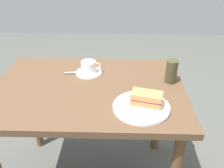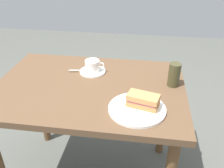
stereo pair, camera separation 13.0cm
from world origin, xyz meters
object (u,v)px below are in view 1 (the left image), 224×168
Objects in this scene: dining_table at (89,102)px; spoon at (76,72)px; sandwich_front at (147,98)px; coffee_cup at (89,67)px; drinking_glass at (171,71)px; sandwich_plate at (141,107)px; coffee_saucer at (89,73)px.

spoon is (0.09, -0.14, 0.12)m from dining_table.
sandwich_front is 0.50m from spoon.
spoon is at bearing 7.41° from coffee_cup.
sandwich_front is at bearing 141.04° from spoon.
drinking_glass is at bearing -123.11° from sandwich_front.
coffee_cup is (0.31, -0.33, 0.00)m from sandwich_front.
spoon reaches higher than dining_table.
spoon is 0.76× the size of drinking_glass.
spoon is at bearing -42.54° from sandwich_plate.
coffee_cup is 1.18× the size of spoon.
dining_table is at bearing -34.98° from sandwich_plate.
dining_table is 8.98× the size of coffee_cup.
coffee_saucer is at bearing -46.17° from sandwich_front.
coffee_cup is at bearing -46.35° from sandwich_front.
sandwich_plate is 2.74× the size of spoon.
drinking_glass reaches higher than spoon.
sandwich_front is at bearing 133.65° from coffee_cup.
coffee_cup is at bearing -10.42° from drinking_glass.
drinking_glass reaches higher than coffee_saucer.
sandwich_front is (-0.02, -0.02, 0.04)m from sandwich_plate.
coffee_saucer is (0.29, -0.35, -0.00)m from sandwich_plate.
dining_table is 0.21m from spoon.
coffee_cup is 0.89× the size of drinking_glass.
coffee_saucer is at bearing 8.54° from coffee_cup.
spoon is at bearing -57.56° from dining_table.
dining_table is at bearing 95.02° from coffee_saucer.
coffee_cup reaches higher than dining_table.
spoon is (0.08, 0.01, 0.01)m from coffee_saucer.
sandwich_plate is at bearing 129.80° from coffee_saucer.
sandwich_plate is 1.68× the size of sandwich_front.
spoon is at bearing -7.88° from drinking_glass.
coffee_cup is at bearing -171.46° from coffee_saucer.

